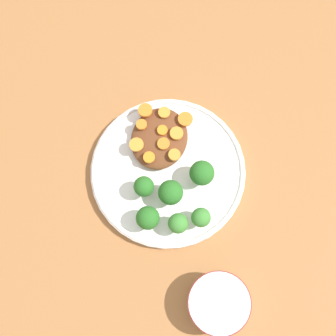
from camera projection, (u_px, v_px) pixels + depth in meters
ground_plane at (168, 173)px, 0.88m from camera, size 4.00×4.00×0.00m
plate at (168, 171)px, 0.86m from camera, size 0.29×0.29×0.02m
dip_bowl at (218, 303)px, 0.78m from camera, size 0.10×0.10×0.05m
stew_mound at (159, 138)px, 0.86m from camera, size 0.12×0.10×0.03m
broccoli_floret_0 at (171, 193)px, 0.81m from camera, size 0.04×0.04×0.06m
broccoli_floret_1 at (178, 224)px, 0.80m from camera, size 0.04×0.04×0.05m
broccoli_floret_2 at (148, 218)px, 0.80m from camera, size 0.04×0.04×0.06m
broccoli_floret_3 at (202, 173)px, 0.82m from camera, size 0.04×0.04×0.06m
broccoli_floret_4 at (144, 187)px, 0.82m from camera, size 0.04×0.04×0.05m
broccoli_floret_5 at (201, 218)px, 0.80m from camera, size 0.03×0.03×0.05m
carrot_slice_0 at (136, 145)px, 0.84m from camera, size 0.03×0.03×0.01m
carrot_slice_1 at (142, 125)px, 0.85m from camera, size 0.02×0.02×0.01m
carrot_slice_2 at (163, 144)px, 0.84m from camera, size 0.02×0.02×0.01m
carrot_slice_3 at (164, 112)px, 0.86m from camera, size 0.02×0.02×0.00m
carrot_slice_4 at (178, 134)px, 0.85m from camera, size 0.02×0.02×0.01m
carrot_slice_5 at (145, 110)px, 0.86m from camera, size 0.03×0.03×0.01m
carrot_slice_6 at (162, 130)px, 0.85m from camera, size 0.02×0.02×0.01m
carrot_slice_7 at (174, 155)px, 0.84m from camera, size 0.02×0.02×0.01m
carrot_slice_8 at (185, 119)px, 0.86m from camera, size 0.03×0.03×0.00m
carrot_slice_9 at (149, 157)px, 0.84m from camera, size 0.02×0.02×0.01m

